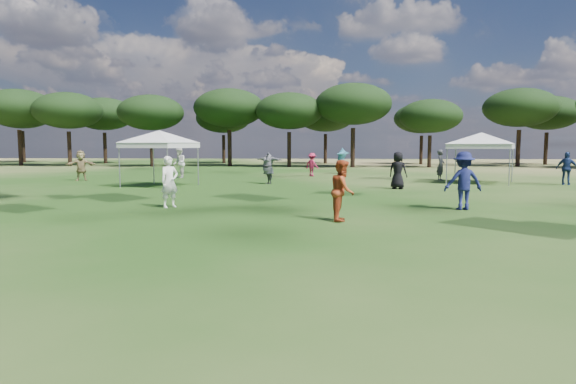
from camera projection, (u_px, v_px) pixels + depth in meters
name	position (u px, v px, depth m)	size (l,w,h in m)	color
tree_line	(342.00, 110.00, 46.61)	(108.78, 17.63, 7.77)	black
tent_left	(159.00, 133.00, 23.52)	(5.58, 5.58, 3.04)	gray
tent_right	(482.00, 135.00, 25.55)	(5.88, 5.88, 2.99)	gray
festival_crowd	(267.00, 168.00, 24.19)	(30.54, 22.85, 1.92)	#45464A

